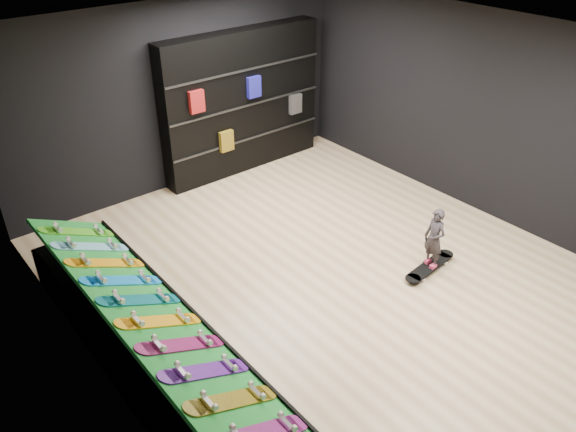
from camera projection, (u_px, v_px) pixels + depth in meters
floor at (327, 274)px, 7.43m from camera, size 6.00×7.00×0.01m
ceiling at (337, 45)px, 5.87m from camera, size 6.00×7.00×0.01m
wall_back at (181, 96)px, 8.96m from camera, size 6.00×0.02×3.00m
wall_left at (87, 269)px, 5.03m from camera, size 0.02×7.00×3.00m
wall_right at (480, 114)px, 8.28m from camera, size 0.02×7.00×3.00m
display_rack at (150, 348)px, 5.92m from camera, size 0.90×4.50×0.50m
turf_ramp at (149, 313)px, 5.71m from camera, size 0.92×4.50×0.46m
back_shelving at (242, 102)px, 9.56m from camera, size 3.02×0.35×2.41m
floor_skateboard at (430, 267)px, 7.47m from camera, size 1.00×0.31×0.09m
child at (433, 249)px, 7.32m from camera, size 0.16×0.21×0.51m
display_board_1 at (232, 400)px, 4.73m from camera, size 0.93×0.22×0.50m
display_board_2 at (205, 371)px, 5.01m from camera, size 0.93×0.22×0.50m
display_board_3 at (181, 345)px, 5.28m from camera, size 0.93×0.22×0.50m
display_board_4 at (160, 321)px, 5.56m from camera, size 0.93×0.22×0.50m
display_board_5 at (140, 300)px, 5.84m from camera, size 0.93×0.22×0.50m
display_board_6 at (122, 281)px, 6.12m from camera, size 0.93×0.22×0.50m
display_board_7 at (106, 263)px, 6.40m from camera, size 0.93×0.22×0.50m
display_board_8 at (91, 247)px, 6.68m from camera, size 0.93×0.22×0.50m
display_board_9 at (78, 232)px, 6.96m from camera, size 0.93×0.22×0.50m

